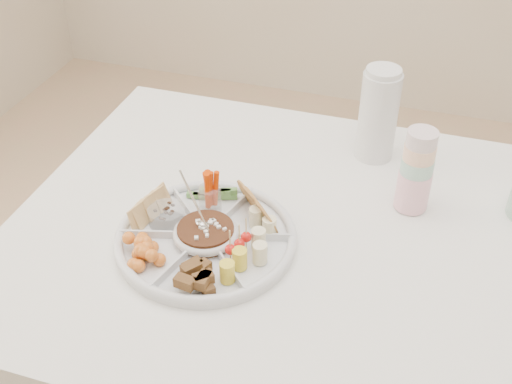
% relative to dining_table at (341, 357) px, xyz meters
% --- Properties ---
extents(dining_table, '(1.52, 1.02, 0.76)m').
position_rel_dining_table_xyz_m(dining_table, '(0.00, 0.00, 0.00)').
color(dining_table, white).
rests_on(dining_table, floor).
extents(party_tray, '(0.47, 0.47, 0.04)m').
position_rel_dining_table_xyz_m(party_tray, '(-0.30, -0.10, 0.40)').
color(party_tray, white).
rests_on(party_tray, dining_table).
extents(bean_dip, '(0.15, 0.15, 0.04)m').
position_rel_dining_table_xyz_m(bean_dip, '(-0.30, -0.10, 0.41)').
color(bean_dip, '#451F0D').
rests_on(bean_dip, party_tray).
extents(tortillas, '(0.13, 0.13, 0.06)m').
position_rel_dining_table_xyz_m(tortillas, '(-0.21, -0.00, 0.42)').
color(tortillas, '#965932').
rests_on(tortillas, party_tray).
extents(carrot_cucumber, '(0.12, 0.12, 0.09)m').
position_rel_dining_table_xyz_m(carrot_cucumber, '(-0.34, 0.03, 0.44)').
color(carrot_cucumber, '#D83700').
rests_on(carrot_cucumber, party_tray).
extents(pita_raisins, '(0.14, 0.14, 0.06)m').
position_rel_dining_table_xyz_m(pita_raisins, '(-0.43, -0.06, 0.42)').
color(pita_raisins, '#DCBF6D').
rests_on(pita_raisins, party_tray).
extents(cherries, '(0.15, 0.15, 0.05)m').
position_rel_dining_table_xyz_m(cherries, '(-0.40, -0.19, 0.42)').
color(cherries, orange).
rests_on(cherries, party_tray).
extents(granola_chunks, '(0.13, 0.13, 0.05)m').
position_rel_dining_table_xyz_m(granola_chunks, '(-0.27, -0.22, 0.42)').
color(granola_chunks, '#422517').
rests_on(granola_chunks, party_tray).
extents(banana_tomato, '(0.12, 0.12, 0.08)m').
position_rel_dining_table_xyz_m(banana_tomato, '(-0.18, -0.13, 0.44)').
color(banana_tomato, '#E1D762').
rests_on(banana_tomato, party_tray).
extents(cup_stack, '(0.10, 0.10, 0.21)m').
position_rel_dining_table_xyz_m(cup_stack, '(0.10, 0.16, 0.48)').
color(cup_stack, silver).
rests_on(cup_stack, dining_table).
extents(thermos, '(0.10, 0.10, 0.25)m').
position_rel_dining_table_xyz_m(thermos, '(-0.02, 0.35, 0.50)').
color(thermos, silver).
rests_on(thermos, dining_table).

